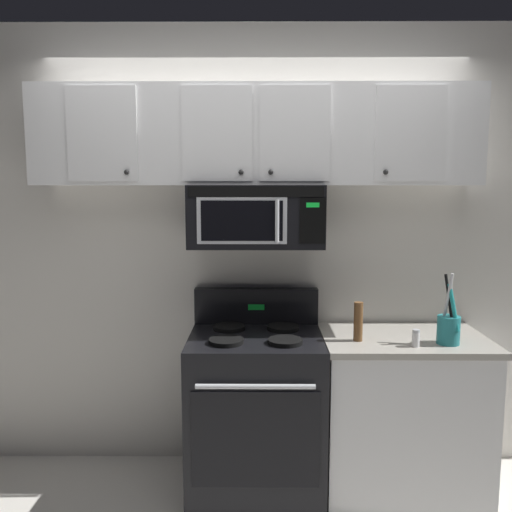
% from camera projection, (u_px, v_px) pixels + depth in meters
% --- Properties ---
extents(back_wall, '(5.20, 0.10, 2.70)m').
position_uv_depth(back_wall, '(256.00, 250.00, 3.29)').
color(back_wall, silver).
rests_on(back_wall, ground_plane).
extents(stove_range, '(0.76, 0.69, 1.12)m').
position_uv_depth(stove_range, '(256.00, 408.00, 3.04)').
color(stove_range, black).
rests_on(stove_range, ground_plane).
extents(over_range_microwave, '(0.76, 0.43, 0.35)m').
position_uv_depth(over_range_microwave, '(256.00, 216.00, 3.02)').
color(over_range_microwave, black).
extents(upper_cabinets, '(2.50, 0.36, 0.55)m').
position_uv_depth(upper_cabinets, '(256.00, 137.00, 2.99)').
color(upper_cabinets, silver).
extents(counter_segment, '(0.93, 0.65, 0.90)m').
position_uv_depth(counter_segment, '(401.00, 411.00, 3.05)').
color(counter_segment, silver).
rests_on(counter_segment, ground_plane).
extents(utensil_crock_teal, '(0.12, 0.12, 0.39)m').
position_uv_depth(utensil_crock_teal, '(449.00, 327.00, 2.83)').
color(utensil_crock_teal, teal).
rests_on(utensil_crock_teal, counter_segment).
extents(salt_shaker, '(0.04, 0.04, 0.09)m').
position_uv_depth(salt_shaker, '(416.00, 338.00, 2.78)').
color(salt_shaker, white).
rests_on(salt_shaker, counter_segment).
extents(pepper_mill, '(0.05, 0.05, 0.22)m').
position_uv_depth(pepper_mill, '(358.00, 322.00, 2.88)').
color(pepper_mill, brown).
rests_on(pepper_mill, counter_segment).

